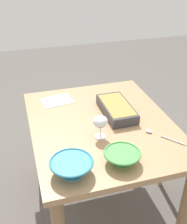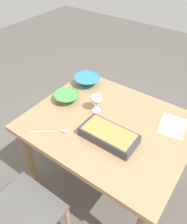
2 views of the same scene
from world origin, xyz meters
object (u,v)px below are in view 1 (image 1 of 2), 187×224
object	(u,v)px
mixing_bowl	(72,167)
serving_spoon	(157,134)
dining_table	(101,138)
small_bowl	(122,156)
napkin	(57,101)
casserole_dish	(117,108)
wine_glass	(100,123)

from	to	relation	value
mixing_bowl	serving_spoon	distance (m)	0.60
dining_table	small_bowl	bearing A→B (deg)	178.06
serving_spoon	napkin	xyz separation A→B (m)	(0.61, 0.51, -0.01)
casserole_dish	mixing_bowl	size ratio (longest dim) A/B	1.64
dining_table	small_bowl	world-z (taller)	small_bowl
mixing_bowl	napkin	bearing A→B (deg)	-4.51
mixing_bowl	serving_spoon	bearing A→B (deg)	-72.63
mixing_bowl	serving_spoon	world-z (taller)	mixing_bowl
casserole_dish	serving_spoon	size ratio (longest dim) A/B	1.72
casserole_dish	napkin	xyz separation A→B (m)	(0.29, 0.36, -0.04)
small_bowl	serving_spoon	world-z (taller)	small_bowl
wine_glass	napkin	world-z (taller)	wine_glass
napkin	mixing_bowl	bearing A→B (deg)	175.49
dining_table	wine_glass	bearing A→B (deg)	159.53
wine_glass	napkin	distance (m)	0.56
wine_glass	serving_spoon	distance (m)	0.36
dining_table	casserole_dish	distance (m)	0.23
wine_glass	small_bowl	distance (m)	0.26
dining_table	wine_glass	size ratio (longest dim) A/B	7.71
wine_glass	casserole_dish	bearing A→B (deg)	-39.19
serving_spoon	small_bowl	bearing A→B (deg)	119.91
wine_glass	napkin	bearing A→B (deg)	18.02
small_bowl	napkin	distance (m)	0.81
casserole_dish	mixing_bowl	world-z (taller)	mixing_bowl
wine_glass	serving_spoon	world-z (taller)	wine_glass
casserole_dish	small_bowl	size ratio (longest dim) A/B	1.84
casserole_dish	small_bowl	xyz separation A→B (m)	(-0.49, 0.15, 0.00)
wine_glass	dining_table	bearing A→B (deg)	-20.47
napkin	small_bowl	bearing A→B (deg)	-164.72
dining_table	napkin	world-z (taller)	napkin
wine_glass	small_bowl	bearing A→B (deg)	-170.66
mixing_bowl	napkin	distance (m)	0.79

